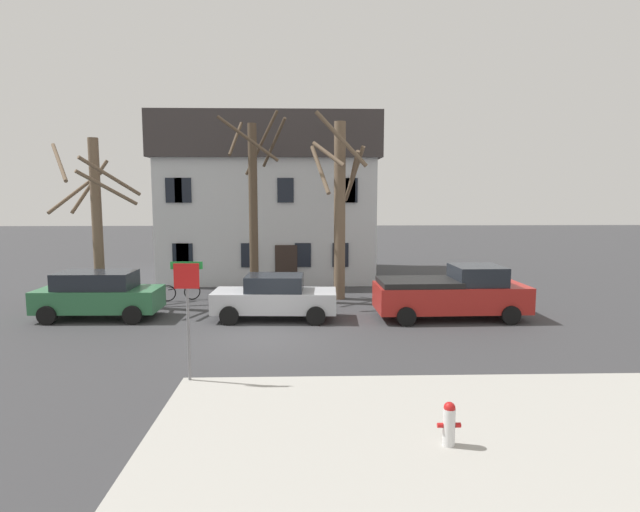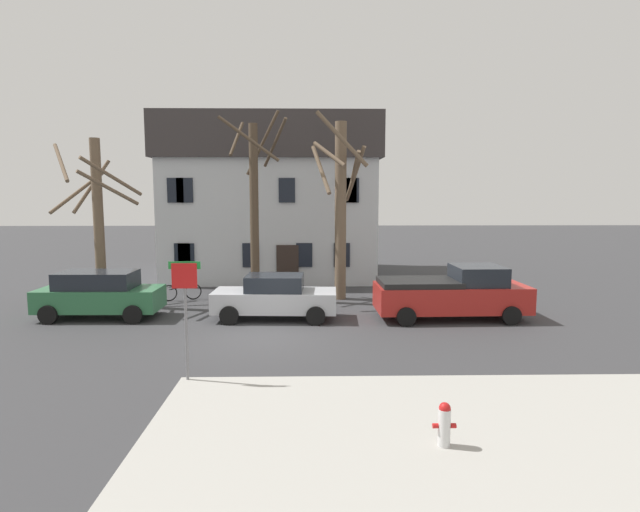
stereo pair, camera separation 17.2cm
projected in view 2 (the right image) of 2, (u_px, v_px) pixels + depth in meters
name	position (u px, v px, depth m)	size (l,w,h in m)	color
ground_plane	(262.00, 337.00, 16.63)	(120.00, 120.00, 0.00)	#38383A
sidewalk_slab	(465.00, 449.00, 9.19)	(11.88, 7.15, 0.12)	#A8A59E
building_main	(273.00, 198.00, 29.27)	(11.53, 8.81, 8.67)	silver
tree_bare_near	(97.00, 215.00, 20.91)	(3.65, 3.66, 6.86)	brown
tree_bare_mid	(255.00, 202.00, 22.11)	(2.80, 2.81, 8.22)	#4C3D2D
tree_bare_far	(341.00, 204.00, 22.17)	(2.37, 2.35, 7.99)	brown
car_green_wagon	(99.00, 294.00, 19.07)	(4.45, 2.02, 1.76)	#2D6B42
car_silver_sedan	(275.00, 297.00, 18.92)	(4.58, 2.09, 1.65)	#B7BABF
pickup_truck_red	(452.00, 293.00, 19.00)	(5.57, 2.40, 1.98)	#AD231E
fire_hydrant	(444.00, 423.00, 9.13)	(0.42, 0.22, 0.81)	silver
street_sign_pole	(185.00, 300.00, 12.23)	(0.76, 0.07, 3.02)	slate
bicycle_leaning	(181.00, 292.00, 22.34)	(1.67, 0.62, 1.03)	black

